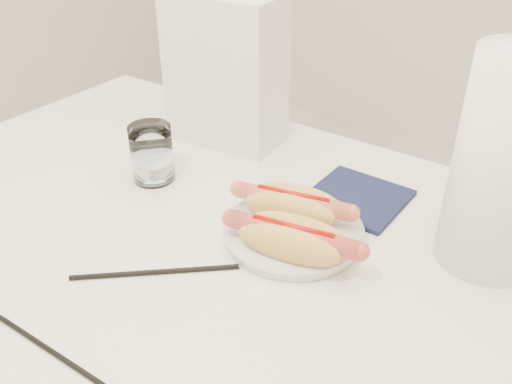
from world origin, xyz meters
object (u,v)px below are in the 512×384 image
Objects in this scene: plate at (293,234)px; water_glass at (152,153)px; hotdog_right at (293,239)px; paper_towel_roll at (506,165)px; napkin_box at (226,70)px; table at (215,271)px; hotdog_left at (293,205)px.

water_glass is (-0.28, 0.01, 0.04)m from plate.
paper_towel_roll is at bearing 26.60° from hotdog_right.
water_glass is (-0.31, 0.06, 0.01)m from hotdog_right.
napkin_box is at bearing 169.73° from paper_towel_roll.
napkin_box is 0.51m from paper_towel_roll.
paper_towel_roll is (0.21, 0.16, 0.10)m from hotdog_right.
table is 0.42m from paper_towel_roll.
hotdog_right is at bearing -59.79° from plate.
plate is 0.06m from hotdog_right.
table is at bearing -144.82° from plate.
napkin_box reaches higher than plate.
napkin_box is (-0.30, 0.25, 0.10)m from hotdog_right.
hotdog_right is 1.86× the size of water_glass.
hotdog_left is at bearing -39.76° from napkin_box.
plate is (0.09, 0.07, 0.07)m from table.
napkin_box is 0.94× the size of paper_towel_roll.
hotdog_left is at bearing 124.36° from plate.
hotdog_left reaches higher than table.
water_glass reaches higher than plate.
water_glass is 0.53m from paper_towel_roll.
water_glass is at bearing 158.91° from hotdog_right.
plate is 0.67× the size of paper_towel_roll.
water_glass is at bearing 178.10° from plate.
paper_towel_roll is (0.32, 0.18, 0.20)m from table.
paper_towel_roll reaches higher than hotdog_left.
hotdog_right is 0.63× the size of paper_towel_roll.
table is at bearing -151.52° from paper_towel_roll.
hotdog_right is (0.04, -0.07, 0.00)m from hotdog_left.
hotdog_left is 0.33m from napkin_box.
water_glass is at bearing 158.31° from table.
water_glass is at bearing 170.21° from hotdog_left.
napkin_box is (-0.27, 0.20, 0.13)m from plate.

